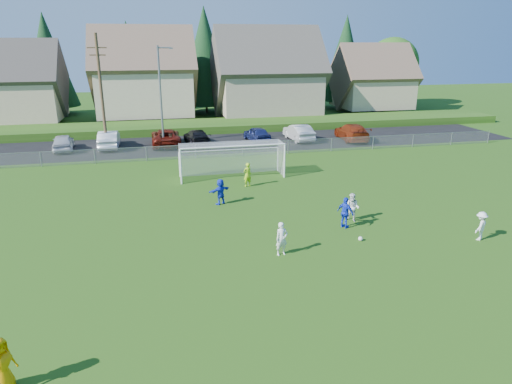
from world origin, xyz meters
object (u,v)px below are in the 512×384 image
player_white_c (481,226)px  car_g (352,132)px  soccer_ball (360,239)px  car_a (63,142)px  soccer_goal (231,155)px  player_white_a (282,239)px  car_e (257,134)px  referee (2,365)px  car_f (299,132)px  player_white_b (352,208)px  car_d (197,137)px  player_blue_b (220,192)px  car_b (109,139)px  car_c (166,137)px  goalkeeper (247,175)px  player_blue_a (345,213)px

player_white_c → car_g: size_ratio=0.26×
soccer_ball → car_a: 29.72m
soccer_goal → player_white_a: bearing=-89.7°
car_e → soccer_goal: size_ratio=0.56×
referee → car_f: size_ratio=0.34×
player_white_b → car_g: car_g is taller
player_white_c → player_white_b: bearing=-66.8°
player_white_a → car_a: 28.00m
player_white_a → player_white_b: bearing=22.2°
car_d → car_e: car_e is taller
car_a → car_d: bearing=174.1°
player_blue_b → car_e: bearing=-136.9°
player_white_c → referee: bearing=-14.1°
referee → player_white_c: 20.62m
car_e → car_a: bearing=-7.2°
player_white_b → car_f: (3.72, 21.14, 0.02)m
player_blue_b → soccer_goal: bearing=-133.5°
car_f → referee: bearing=56.1°
player_white_c → car_b: 31.86m
car_f → car_g: (5.18, -1.02, 0.01)m
car_a → car_c: car_c is taller
player_blue_b → player_white_b: bearing=119.3°
goalkeeper → referee: bearing=39.2°
player_blue_b → car_b: car_b is taller
car_a → car_b: (3.93, 0.18, 0.06)m
player_white_b → car_b: 25.93m
soccer_ball → player_blue_a: player_blue_a is taller
player_blue_a → player_blue_b: (-5.79, 5.07, -0.05)m
car_b → car_g: (23.14, -1.56, 0.01)m
player_white_c → car_c: 29.02m
car_c → car_f: bearing=177.4°
player_white_a → car_g: bearing=48.7°
player_blue_b → referee: bearing=32.5°
player_blue_b → car_e: player_blue_b is taller
goalkeeper → car_d: 14.26m
player_white_a → soccer_goal: (-0.06, 13.08, 0.84)m
player_white_a → player_white_b: player_white_a is taller
player_white_a → goalkeeper: (0.58, 10.53, 0.03)m
car_a → car_d: car_a is taller
player_white_c → player_blue_b: (-11.62, 7.95, 0.05)m
referee → car_b: size_ratio=0.34×
soccer_ball → player_white_b: (0.65, 2.51, 0.67)m
referee → car_d: 32.31m
car_a → player_white_a: bearing=112.4°
player_blue_b → car_e: 18.40m
player_white_a → car_e: 25.16m
goalkeeper → car_a: goalkeeper is taller
player_white_a → player_blue_a: 4.72m
soccer_ball → referee: 15.73m
car_c → car_e: 8.75m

